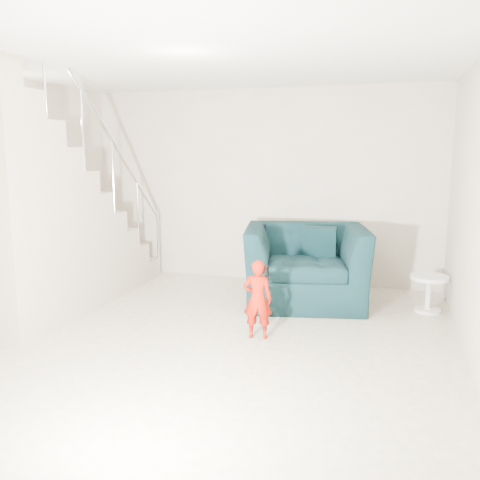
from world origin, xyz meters
name	(u,v)px	position (x,y,z in m)	size (l,w,h in m)	color
floor	(189,348)	(0.00, 0.00, 0.00)	(5.50, 5.50, 0.00)	gray
ceiling	(184,51)	(0.00, 0.00, 2.70)	(5.50, 5.50, 0.00)	silver
back_wall	(261,186)	(0.00, 2.75, 1.35)	(5.00, 5.00, 0.00)	#ADA18D
armchair	(305,265)	(0.81, 1.81, 0.47)	(1.45, 1.27, 0.94)	black
toddler	(258,299)	(0.55, 0.46, 0.40)	(0.29, 0.19, 0.80)	#8D0A04
side_table	(429,287)	(2.25, 1.83, 0.29)	(0.43, 0.43, 0.43)	silver
staircase	(42,232)	(-2.00, 0.55, 0.95)	(1.02, 3.03, 3.62)	#ADA089
cushion	(320,242)	(0.95, 2.04, 0.72)	(0.41, 0.12, 0.39)	black
throw	(258,252)	(0.21, 1.80, 0.59)	(0.06, 0.57, 0.64)	black
phone	(267,271)	(0.65, 0.44, 0.70)	(0.02, 0.05, 0.10)	black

